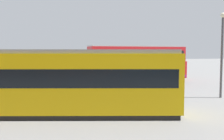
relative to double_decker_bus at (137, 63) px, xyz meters
The scene contains 7 objects.
ground_plane 5.15m from the double_decker_bus, 30.30° to the left, with size 160.00×160.00×0.00m, color gray.
double_decker_bus is the anchor object (origin of this frame).
tram_yellow 15.79m from the double_decker_bus, 54.87° to the left, with size 14.19×5.20×3.42m.
pedestrian_near_railing 11.35m from the double_decker_bus, 29.43° to the left, with size 0.44×0.44×1.67m.
pedestrian_railing 11.63m from the double_decker_bus, 43.01° to the left, with size 7.44×0.81×1.08m.
info_sign 13.99m from the double_decker_bus, 32.49° to the left, with size 0.92×0.27×2.37m.
street_lamp 10.91m from the double_decker_bus, 106.39° to the left, with size 0.36×0.36×6.05m.
Camera 1 is at (4.16, 24.13, 3.32)m, focal length 40.77 mm.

